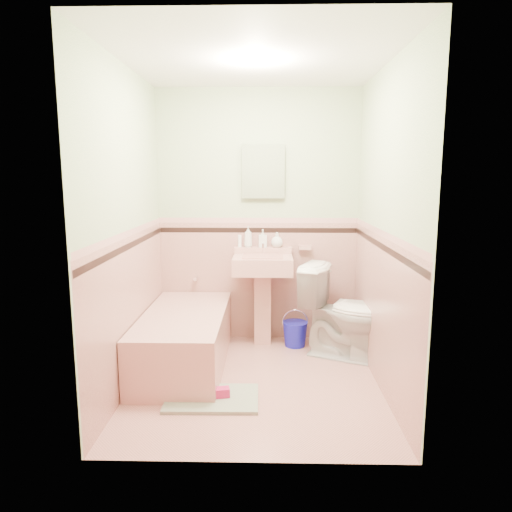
{
  "coord_description": "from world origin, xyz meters",
  "views": [
    {
      "loc": [
        0.1,
        -3.62,
        1.66
      ],
      "look_at": [
        0.0,
        0.25,
        1.0
      ],
      "focal_mm": 33.13,
      "sensor_mm": 36.0,
      "label": 1
    }
  ],
  "objects_px": {
    "bathtub": "(185,341)",
    "shoe": "(218,393)",
    "medicine_cabinet": "(263,172)",
    "soap_bottle_right": "(277,240)",
    "soap_bottle_mid": "(263,238)",
    "toilet": "(348,312)",
    "soap_bottle_left": "(248,237)",
    "bucket": "(295,334)",
    "sink": "(263,301)"
  },
  "relations": [
    {
      "from": "bathtub",
      "to": "soap_bottle_left",
      "type": "xyz_separation_m",
      "value": [
        0.53,
        0.71,
        0.83
      ]
    },
    {
      "from": "soap_bottle_left",
      "to": "shoe",
      "type": "xyz_separation_m",
      "value": [
        -0.17,
        -1.37,
        -1.0
      ]
    },
    {
      "from": "bathtub",
      "to": "medicine_cabinet",
      "type": "height_order",
      "value": "medicine_cabinet"
    },
    {
      "from": "soap_bottle_left",
      "to": "toilet",
      "type": "height_order",
      "value": "soap_bottle_left"
    },
    {
      "from": "soap_bottle_mid",
      "to": "shoe",
      "type": "bearing_deg",
      "value": -102.99
    },
    {
      "from": "soap_bottle_right",
      "to": "shoe",
      "type": "xyz_separation_m",
      "value": [
        -0.46,
        -1.37,
        -0.97
      ]
    },
    {
      "from": "toilet",
      "to": "shoe",
      "type": "xyz_separation_m",
      "value": [
        -1.1,
        -0.89,
        -0.37
      ]
    },
    {
      "from": "medicine_cabinet",
      "to": "soap_bottle_mid",
      "type": "height_order",
      "value": "medicine_cabinet"
    },
    {
      "from": "bathtub",
      "to": "soap_bottle_mid",
      "type": "height_order",
      "value": "soap_bottle_mid"
    },
    {
      "from": "medicine_cabinet",
      "to": "toilet",
      "type": "xyz_separation_m",
      "value": [
        0.78,
        -0.51,
        -1.27
      ]
    },
    {
      "from": "soap_bottle_mid",
      "to": "soap_bottle_right",
      "type": "distance_m",
      "value": 0.14
    },
    {
      "from": "soap_bottle_right",
      "to": "bucket",
      "type": "bearing_deg",
      "value": -48.47
    },
    {
      "from": "bathtub",
      "to": "bucket",
      "type": "height_order",
      "value": "bathtub"
    },
    {
      "from": "bathtub",
      "to": "soap_bottle_right",
      "type": "height_order",
      "value": "soap_bottle_right"
    },
    {
      "from": "soap_bottle_mid",
      "to": "bucket",
      "type": "relative_size",
      "value": 0.72
    },
    {
      "from": "bathtub",
      "to": "toilet",
      "type": "height_order",
      "value": "toilet"
    },
    {
      "from": "bathtub",
      "to": "sink",
      "type": "bearing_deg",
      "value": 37.93
    },
    {
      "from": "bathtub",
      "to": "soap_bottle_left",
      "type": "relative_size",
      "value": 7.24
    },
    {
      "from": "soap_bottle_mid",
      "to": "bucket",
      "type": "height_order",
      "value": "soap_bottle_mid"
    },
    {
      "from": "sink",
      "to": "soap_bottle_mid",
      "type": "height_order",
      "value": "soap_bottle_mid"
    },
    {
      "from": "sink",
      "to": "medicine_cabinet",
      "type": "distance_m",
      "value": 1.27
    },
    {
      "from": "bathtub",
      "to": "shoe",
      "type": "height_order",
      "value": "bathtub"
    },
    {
      "from": "medicine_cabinet",
      "to": "bucket",
      "type": "distance_m",
      "value": 1.63
    },
    {
      "from": "soap_bottle_right",
      "to": "bucket",
      "type": "relative_size",
      "value": 0.6
    },
    {
      "from": "bathtub",
      "to": "soap_bottle_left",
      "type": "bearing_deg",
      "value": 53.13
    },
    {
      "from": "soap_bottle_right",
      "to": "toilet",
      "type": "distance_m",
      "value": 1.0
    },
    {
      "from": "medicine_cabinet",
      "to": "bucket",
      "type": "relative_size",
      "value": 1.87
    },
    {
      "from": "soap_bottle_left",
      "to": "shoe",
      "type": "distance_m",
      "value": 1.7
    },
    {
      "from": "medicine_cabinet",
      "to": "sink",
      "type": "bearing_deg",
      "value": -90.0
    },
    {
      "from": "soap_bottle_left",
      "to": "bucket",
      "type": "xyz_separation_m",
      "value": [
        0.47,
        -0.21,
        -0.94
      ]
    },
    {
      "from": "soap_bottle_mid",
      "to": "toilet",
      "type": "height_order",
      "value": "soap_bottle_mid"
    },
    {
      "from": "soap_bottle_mid",
      "to": "soap_bottle_right",
      "type": "bearing_deg",
      "value": 0.0
    },
    {
      "from": "medicine_cabinet",
      "to": "toilet",
      "type": "relative_size",
      "value": 0.53
    },
    {
      "from": "bathtub",
      "to": "bucket",
      "type": "bearing_deg",
      "value": 26.76
    },
    {
      "from": "soap_bottle_mid",
      "to": "toilet",
      "type": "bearing_deg",
      "value": -31.51
    },
    {
      "from": "toilet",
      "to": "bucket",
      "type": "height_order",
      "value": "toilet"
    },
    {
      "from": "soap_bottle_left",
      "to": "sink",
      "type": "bearing_deg",
      "value": -50.67
    },
    {
      "from": "sink",
      "to": "toilet",
      "type": "xyz_separation_m",
      "value": [
        0.78,
        -0.3,
        -0.02
      ]
    },
    {
      "from": "soap_bottle_left",
      "to": "soap_bottle_right",
      "type": "xyz_separation_m",
      "value": [
        0.29,
        0.0,
        -0.03
      ]
    },
    {
      "from": "bathtub",
      "to": "soap_bottle_right",
      "type": "xyz_separation_m",
      "value": [
        0.82,
        0.71,
        0.81
      ]
    },
    {
      "from": "medicine_cabinet",
      "to": "soap_bottle_mid",
      "type": "relative_size",
      "value": 2.58
    },
    {
      "from": "medicine_cabinet",
      "to": "soap_bottle_right",
      "type": "bearing_deg",
      "value": -12.14
    },
    {
      "from": "bucket",
      "to": "sink",
      "type": "bearing_deg",
      "value": 175.53
    },
    {
      "from": "bathtub",
      "to": "soap_bottle_mid",
      "type": "bearing_deg",
      "value": 46.32
    },
    {
      "from": "bathtub",
      "to": "soap_bottle_left",
      "type": "distance_m",
      "value": 1.22
    },
    {
      "from": "medicine_cabinet",
      "to": "bucket",
      "type": "xyz_separation_m",
      "value": [
        0.32,
        -0.24,
        -1.58
      ]
    },
    {
      "from": "soap_bottle_right",
      "to": "toilet",
      "type": "xyz_separation_m",
      "value": [
        0.64,
        -0.48,
        -0.6
      ]
    },
    {
      "from": "sink",
      "to": "soap_bottle_mid",
      "type": "relative_size",
      "value": 5.07
    },
    {
      "from": "soap_bottle_left",
      "to": "toilet",
      "type": "xyz_separation_m",
      "value": [
        0.93,
        -0.48,
        -0.63
      ]
    },
    {
      "from": "bathtub",
      "to": "toilet",
      "type": "distance_m",
      "value": 1.49
    }
  ]
}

